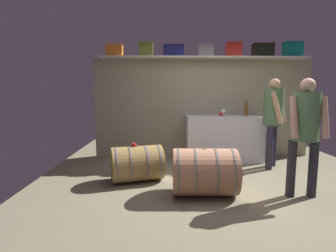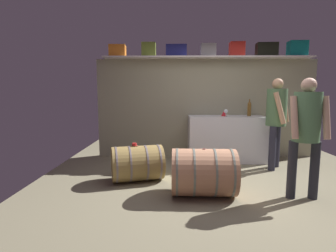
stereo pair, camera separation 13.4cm
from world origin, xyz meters
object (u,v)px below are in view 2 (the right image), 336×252
(work_cabinet, at_px, (226,138))
(wine_bottle_amber, at_px, (249,109))
(toolcase_red, at_px, (237,49))
(toolcase_orange, at_px, (118,51))
(red_funnel, at_px, (224,113))
(wine_barrel_near, at_px, (137,163))
(tasting_cup, at_px, (134,144))
(wine_glass, at_px, (226,112))
(visitor_tasting, at_px, (306,126))
(toolcase_navy, at_px, (176,51))
(wine_barrel_far, at_px, (204,172))
(winemaker_pouring, at_px, (277,114))
(toolcase_teal, at_px, (297,49))
(toolcase_olive, at_px, (149,50))
(toolcase_grey, at_px, (208,50))
(toolcase_black, at_px, (267,50))

(work_cabinet, bearing_deg, wine_bottle_amber, 4.23)
(toolcase_red, bearing_deg, toolcase_orange, -176.91)
(red_funnel, relative_size, wine_barrel_near, 0.12)
(work_cabinet, xyz_separation_m, tasting_cup, (-1.74, -1.29, 0.13))
(wine_glass, relative_size, visitor_tasting, 0.09)
(toolcase_navy, relative_size, work_cabinet, 0.27)
(wine_barrel_far, relative_size, winemaker_pouring, 0.53)
(visitor_tasting, bearing_deg, toolcase_orange, -33.77)
(toolcase_teal, bearing_deg, wine_bottle_amber, -167.34)
(wine_glass, bearing_deg, toolcase_teal, 13.51)
(toolcase_olive, bearing_deg, wine_barrel_near, -92.72)
(wine_glass, bearing_deg, toolcase_grey, 132.34)
(toolcase_orange, height_order, tasting_cup, toolcase_orange)
(toolcase_black, bearing_deg, toolcase_grey, -175.84)
(toolcase_navy, bearing_deg, toolcase_red, 2.22)
(wine_barrel_far, bearing_deg, toolcase_black, 55.40)
(toolcase_orange, bearing_deg, visitor_tasting, -39.92)
(toolcase_navy, distance_m, winemaker_pouring, 2.37)
(work_cabinet, bearing_deg, toolcase_grey, 149.66)
(toolcase_navy, height_order, toolcase_teal, toolcase_teal)
(wine_glass, bearing_deg, visitor_tasting, -69.84)
(toolcase_red, distance_m, work_cabinet, 1.87)
(wine_glass, bearing_deg, toolcase_red, 53.68)
(toolcase_olive, height_order, wine_barrel_near, toolcase_olive)
(toolcase_grey, relative_size, tasting_cup, 4.15)
(toolcase_black, distance_m, wine_barrel_far, 3.28)
(wine_barrel_near, bearing_deg, red_funnel, 22.43)
(red_funnel, bearing_deg, toolcase_red, 37.09)
(red_funnel, distance_m, wine_barrel_far, 2.12)
(toolcase_red, relative_size, wine_barrel_far, 0.33)
(toolcase_olive, relative_size, visitor_tasting, 0.18)
(toolcase_olive, height_order, visitor_tasting, toolcase_olive)
(toolcase_black, relative_size, wine_barrel_near, 0.45)
(wine_barrel_far, bearing_deg, toolcase_grey, 82.95)
(red_funnel, height_order, visitor_tasting, visitor_tasting)
(wine_barrel_near, relative_size, wine_barrel_far, 1.05)
(work_cabinet, height_order, tasting_cup, work_cabinet)
(work_cabinet, height_order, wine_barrel_near, work_cabinet)
(toolcase_teal, bearing_deg, visitor_tasting, -109.03)
(toolcase_orange, bearing_deg, wine_barrel_far, -55.87)
(toolcase_red, bearing_deg, toolcase_teal, 3.09)
(toolcase_olive, bearing_deg, tasting_cup, -94.34)
(toolcase_grey, xyz_separation_m, red_funnel, (0.33, -0.21, -1.30))
(toolcase_olive, relative_size, wine_barrel_near, 0.31)
(toolcase_olive, distance_m, wine_barrel_far, 3.04)
(toolcase_teal, height_order, wine_bottle_amber, toolcase_teal)
(toolcase_black, distance_m, winemaker_pouring, 1.51)
(work_cabinet, height_order, red_funnel, red_funnel)
(toolcase_navy, bearing_deg, wine_glass, -17.96)
(toolcase_orange, distance_m, wine_bottle_amber, 3.01)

